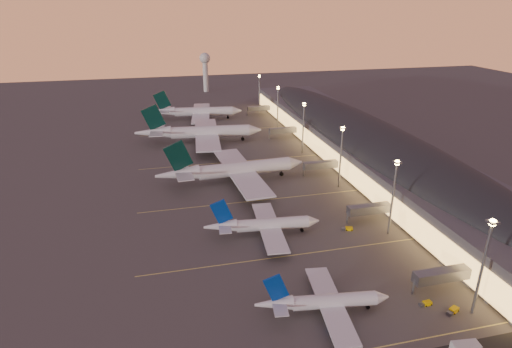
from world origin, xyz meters
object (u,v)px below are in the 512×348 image
object	(u,v)px
airliner_wide_near	(232,170)
baggage_tug_a	(453,311)
airliner_narrow_north	(263,225)
airliner_wide_far	(196,112)
baggage_tug_c	(348,229)
airliner_narrow_south	(323,302)
airliner_wide_mid	(199,132)
radar_tower	(205,66)
baggage_tug_b	(426,304)

from	to	relation	value
airliner_wide_near	baggage_tug_a	bearing A→B (deg)	-72.20
airliner_narrow_north	baggage_tug_a	distance (m)	60.17
airliner_wide_far	baggage_tug_c	world-z (taller)	airliner_wide_far
airliner_wide_near	airliner_wide_far	distance (m)	109.89
airliner_narrow_south	airliner_wide_far	distance (m)	197.20
airliner_wide_mid	baggage_tug_c	xyz separation A→B (m)	(36.61, -109.68, -5.15)
airliner_wide_near	radar_tower	size ratio (longest dim) A/B	1.97
airliner_narrow_north	baggage_tug_c	xyz separation A→B (m)	(28.47, -3.95, -3.05)
airliner_narrow_north	airliner_wide_far	bearing A→B (deg)	97.04
airliner_wide_far	baggage_tug_a	bearing A→B (deg)	-70.72
baggage_tug_b	airliner_narrow_north	bearing A→B (deg)	120.73
airliner_narrow_south	airliner_wide_near	bearing A→B (deg)	101.17
baggage_tug_a	airliner_wide_far	bearing A→B (deg)	77.67
airliner_wide_near	baggage_tug_b	xyz separation A→B (m)	(32.18, -90.83, -4.83)
baggage_tug_a	baggage_tug_b	world-z (taller)	baggage_tug_a
radar_tower	airliner_wide_near	bearing A→B (deg)	-94.36
baggage_tug_b	baggage_tug_a	bearing A→B (deg)	-44.19
baggage_tug_c	airliner_narrow_north	bearing A→B (deg)	-172.35
airliner_wide_far	baggage_tug_c	bearing A→B (deg)	-70.26
airliner_wide_near	airliner_narrow_south	bearing A→B (deg)	-89.69
baggage_tug_a	baggage_tug_c	distance (m)	44.86
airliner_narrow_north	airliner_narrow_south	bearing A→B (deg)	-78.05
baggage_tug_a	radar_tower	bearing A→B (deg)	70.57
baggage_tug_a	baggage_tug_c	xyz separation A→B (m)	(-7.42, 44.24, -0.01)
baggage_tug_b	airliner_wide_far	bearing A→B (deg)	95.72
baggage_tug_c	airliner_narrow_south	bearing A→B (deg)	-107.50
airliner_wide_far	airliner_wide_near	bearing A→B (deg)	-80.07
airliner_narrow_north	baggage_tug_b	xyz separation A→B (m)	(31.07, -44.17, -3.09)
radar_tower	baggage_tug_a	world-z (taller)	radar_tower
airliner_narrow_south	airliner_wide_mid	world-z (taller)	airliner_wide_mid
airliner_wide_near	baggage_tug_c	distance (m)	58.82
airliner_narrow_south	airliner_wide_mid	distance (m)	146.79
airliner_wide_near	baggage_tug_a	xyz separation A→B (m)	(37.00, -94.85, -4.78)
baggage_tug_b	baggage_tug_c	xyz separation A→B (m)	(-2.60, 40.22, 0.04)
airliner_narrow_south	airliner_wide_near	size ratio (longest dim) A/B	0.52
radar_tower	baggage_tug_a	size ratio (longest dim) A/B	8.35
airliner_wide_mid	baggage_tug_b	distance (m)	155.03
airliner_narrow_north	baggage_tug_b	bearing A→B (deg)	-49.55
radar_tower	baggage_tug_c	bearing A→B (deg)	-86.85
airliner_narrow_north	radar_tower	distance (m)	251.69
airliner_narrow_north	baggage_tug_a	bearing A→B (deg)	-48.00
airliner_wide_mid	radar_tower	world-z (taller)	radar_tower
airliner_wide_near	radar_tower	bearing A→B (deg)	82.13
airliner_narrow_north	baggage_tug_c	size ratio (longest dim) A/B	10.10
radar_tower	baggage_tug_c	world-z (taller)	radar_tower
radar_tower	baggage_tug_a	bearing A→B (deg)	-85.89
airliner_wide_near	airliner_wide_far	size ratio (longest dim) A/B	1.06
airliner_wide_mid	baggage_tug_c	bearing A→B (deg)	-65.85
airliner_narrow_south	airliner_wide_far	size ratio (longest dim) A/B	0.55
airliner_narrow_south	baggage_tug_b	world-z (taller)	airliner_narrow_south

